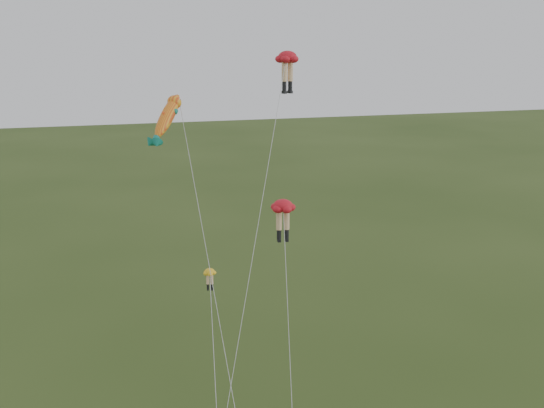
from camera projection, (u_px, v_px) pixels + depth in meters
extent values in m
ellipsoid|color=red|center=(287.00, 57.00, 37.75)|extent=(1.98, 1.98, 0.77)
cylinder|color=#F3C28F|center=(284.00, 72.00, 37.84)|extent=(0.34, 0.34, 1.18)
cylinder|color=black|center=(284.00, 86.00, 38.07)|extent=(0.27, 0.27, 0.59)
cube|color=black|center=(284.00, 92.00, 38.16)|extent=(0.30, 0.39, 0.17)
cylinder|color=#F3C28F|center=(290.00, 72.00, 38.12)|extent=(0.34, 0.34, 1.18)
cylinder|color=black|center=(290.00, 86.00, 38.34)|extent=(0.27, 0.27, 0.59)
cube|color=black|center=(290.00, 92.00, 38.44)|extent=(0.30, 0.39, 0.17)
cylinder|color=silver|center=(255.00, 242.00, 34.40)|extent=(7.24, 10.64, 21.04)
ellipsoid|color=red|center=(283.00, 206.00, 36.11)|extent=(1.68, 1.68, 0.77)
cylinder|color=#F3C28F|center=(279.00, 220.00, 36.30)|extent=(0.34, 0.34, 1.17)
cylinder|color=black|center=(279.00, 234.00, 36.52)|extent=(0.27, 0.27, 0.59)
cube|color=black|center=(279.00, 240.00, 36.62)|extent=(0.23, 0.36, 0.17)
cylinder|color=#F3C28F|center=(287.00, 220.00, 36.38)|extent=(0.34, 0.34, 1.17)
cylinder|color=black|center=(287.00, 234.00, 36.61)|extent=(0.27, 0.27, 0.59)
cube|color=black|center=(287.00, 240.00, 36.70)|extent=(0.23, 0.36, 0.17)
cylinder|color=silver|center=(289.00, 327.00, 33.52)|extent=(1.95, 8.24, 12.48)
ellipsoid|color=yellow|center=(210.00, 272.00, 35.13)|extent=(0.99, 0.99, 0.39)
cylinder|color=#F3C28F|center=(208.00, 279.00, 35.25)|extent=(0.17, 0.17, 0.60)
cylinder|color=black|center=(208.00, 286.00, 35.36)|extent=(0.14, 0.14, 0.30)
cube|color=black|center=(208.00, 289.00, 35.41)|extent=(0.15, 0.20, 0.09)
cylinder|color=#F3C28F|center=(212.00, 279.00, 35.24)|extent=(0.17, 0.17, 0.60)
cylinder|color=black|center=(212.00, 286.00, 35.36)|extent=(0.14, 0.14, 0.30)
cube|color=black|center=(212.00, 289.00, 35.41)|extent=(0.15, 0.20, 0.09)
cylinder|color=silver|center=(215.00, 378.00, 31.83)|extent=(1.43, 9.03, 8.83)
ellipsoid|color=#F8A31F|center=(168.00, 116.00, 35.73)|extent=(2.70, 2.97, 2.94)
sphere|color=#F8A31F|center=(168.00, 116.00, 35.73)|extent=(1.51, 1.55, 1.27)
cone|color=#137C6B|center=(168.00, 116.00, 35.73)|extent=(1.30, 1.36, 1.21)
cone|color=#137C6B|center=(168.00, 116.00, 35.73)|extent=(1.30, 1.36, 1.21)
cone|color=#137C6B|center=(168.00, 116.00, 35.73)|extent=(0.73, 0.77, 0.68)
cone|color=#137C6B|center=(168.00, 116.00, 35.73)|extent=(0.73, 0.77, 0.68)
cone|color=#D84316|center=(168.00, 116.00, 35.73)|extent=(0.76, 0.79, 0.67)
cylinder|color=silver|center=(204.00, 280.00, 33.75)|extent=(2.12, 9.67, 17.33)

